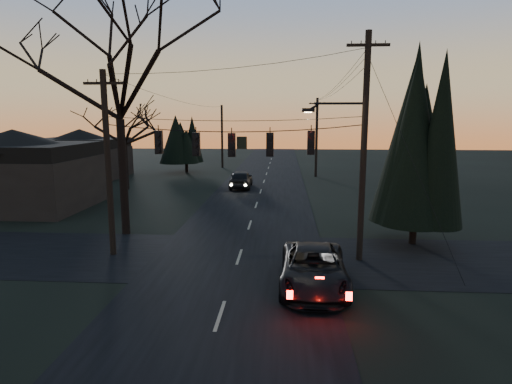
# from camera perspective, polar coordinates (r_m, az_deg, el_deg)

# --- Properties ---
(main_road) EXTENTS (8.00, 120.00, 0.02)m
(main_road) POSITION_cam_1_polar(r_m,az_deg,el_deg) (29.72, -0.22, -2.53)
(main_road) COLOR black
(main_road) RESTS_ON ground
(cross_road) EXTENTS (60.00, 7.00, 0.02)m
(cross_road) POSITION_cam_1_polar(r_m,az_deg,el_deg) (20.11, -2.25, -8.65)
(cross_road) COLOR black
(cross_road) RESTS_ON ground
(utility_pole_right) EXTENTS (5.00, 0.30, 10.00)m
(utility_pole_right) POSITION_cam_1_polar(r_m,az_deg,el_deg) (20.30, 13.57, -8.76)
(utility_pole_right) COLOR black
(utility_pole_right) RESTS_ON ground
(utility_pole_left) EXTENTS (1.80, 0.30, 8.50)m
(utility_pole_left) POSITION_cam_1_polar(r_m,az_deg,el_deg) (21.56, -18.47, -7.90)
(utility_pole_left) COLOR black
(utility_pole_left) RESTS_ON ground
(utility_pole_far_r) EXTENTS (1.80, 0.30, 8.50)m
(utility_pole_far_r) POSITION_cam_1_polar(r_m,az_deg,el_deg) (47.52, 7.95, 2.04)
(utility_pole_far_r) COLOR black
(utility_pole_far_r) RESTS_ON ground
(utility_pole_far_l) EXTENTS (0.30, 0.30, 8.00)m
(utility_pole_far_l) POSITION_cam_1_polar(r_m,az_deg,el_deg) (55.91, -4.49, 3.27)
(utility_pole_far_l) COLOR black
(utility_pole_far_l) RESTS_ON ground
(span_signal_assembly) EXTENTS (11.50, 0.44, 1.57)m
(span_signal_assembly) POSITION_cam_1_polar(r_m,az_deg,el_deg) (19.13, -3.07, 6.47)
(span_signal_assembly) COLOR black
(span_signal_assembly) RESTS_ON ground
(bare_tree_left) EXTENTS (10.83, 10.83, 12.66)m
(bare_tree_left) POSITION_cam_1_polar(r_m,az_deg,el_deg) (24.41, -17.98, 15.20)
(bare_tree_left) COLOR black
(bare_tree_left) RESTS_ON ground
(evergreen_right) EXTENTS (4.06, 4.06, 8.73)m
(evergreen_right) POSITION_cam_1_polar(r_m,az_deg,el_deg) (22.73, 20.83, 5.62)
(evergreen_right) COLOR black
(evergreen_right) RESTS_ON ground
(bare_tree_dist) EXTENTS (7.20, 7.20, 8.12)m
(bare_tree_dist) POSITION_cam_1_polar(r_m,az_deg,el_deg) (40.05, -17.23, 8.41)
(bare_tree_dist) COLOR black
(bare_tree_dist) RESTS_ON ground
(evergreen_dist) EXTENTS (3.95, 3.95, 5.88)m
(evergreen_dist) POSITION_cam_1_polar(r_m,az_deg,el_deg) (51.07, -9.33, 6.53)
(evergreen_dist) COLOR black
(evergreen_dist) RESTS_ON ground
(house_left_near) EXTENTS (10.00, 8.00, 5.60)m
(house_left_near) POSITION_cam_1_polar(r_m,az_deg,el_deg) (34.85, -29.38, 2.68)
(house_left_near) COLOR black
(house_left_near) RESTS_ON ground
(house_left_far) EXTENTS (9.00, 7.00, 5.20)m
(house_left_far) POSITION_cam_1_polar(r_m,az_deg,el_deg) (50.22, -22.32, 4.80)
(house_left_far) COLOR black
(house_left_far) RESTS_ON ground
(suv_near) EXTENTS (2.65, 5.46, 1.50)m
(suv_near) POSITION_cam_1_polar(r_m,az_deg,el_deg) (16.62, 7.69, -10.07)
(suv_near) COLOR black
(suv_near) RESTS_ON ground
(sedan_oncoming_a) EXTENTS (1.92, 4.76, 1.62)m
(sedan_oncoming_a) POSITION_cam_1_polar(r_m,az_deg,el_deg) (39.30, -2.02, 1.70)
(sedan_oncoming_a) COLOR black
(sedan_oncoming_a) RESTS_ON ground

